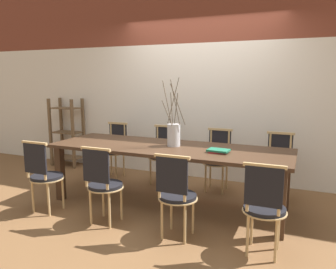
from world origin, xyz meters
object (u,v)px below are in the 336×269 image
object	(u,v)px
vase_centerpiece	(174,134)
shelving_rack	(67,132)
chair_near_center	(176,193)
book_stack	(218,151)
chair_far_center	(218,157)
dining_table	(168,153)

from	to	relation	value
vase_centerpiece	shelving_rack	world-z (taller)	vase_centerpiece
chair_near_center	book_stack	distance (m)	0.80
shelving_rack	chair_far_center	bearing A→B (deg)	-5.53
chair_far_center	vase_centerpiece	size ratio (longest dim) A/B	1.04
chair_near_center	vase_centerpiece	bearing A→B (deg)	113.71
book_stack	shelving_rack	world-z (taller)	shelving_rack
chair_far_center	vase_centerpiece	world-z (taller)	vase_centerpiece
book_stack	shelving_rack	distance (m)	3.33
vase_centerpiece	book_stack	distance (m)	0.63
chair_near_center	vase_centerpiece	world-z (taller)	vase_centerpiece
dining_table	shelving_rack	distance (m)	2.68
dining_table	vase_centerpiece	size ratio (longest dim) A/B	3.52
vase_centerpiece	book_stack	world-z (taller)	vase_centerpiece
chair_far_center	book_stack	xyz separation A→B (m)	(0.23, -0.88, 0.29)
chair_near_center	chair_far_center	size ratio (longest dim) A/B	1.00
chair_far_center	book_stack	distance (m)	0.95
vase_centerpiece	book_stack	xyz separation A→B (m)	(0.60, -0.14, -0.13)
chair_near_center	shelving_rack	world-z (taller)	shelving_rack
dining_table	book_stack	distance (m)	0.67
book_stack	dining_table	bearing A→B (deg)	172.44
dining_table	shelving_rack	size ratio (longest dim) A/B	2.41
shelving_rack	vase_centerpiece	bearing A→B (deg)	-21.94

